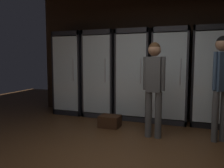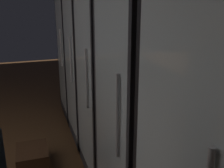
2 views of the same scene
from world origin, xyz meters
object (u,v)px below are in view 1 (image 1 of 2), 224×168
at_px(cooler_far_left, 73,74).
at_px(wine_crate_floor, 110,121).
at_px(cooler_far_right, 211,77).
at_px(shopper_near, 154,80).
at_px(cooler_left, 103,75).
at_px(cooler_center, 135,75).
at_px(cooler_right, 171,76).
at_px(shopper_far, 221,76).

bearing_deg(cooler_far_left, wine_crate_floor, -34.25).
xyz_separation_m(cooler_far_right, shopper_near, (-0.91, -1.18, 0.02)).
distance_m(cooler_left, shopper_near, 1.83).
bearing_deg(cooler_center, shopper_near, -61.95).
distance_m(cooler_far_left, wine_crate_floor, 1.75).
bearing_deg(cooler_center, cooler_right, 0.16).
distance_m(shopper_far, wine_crate_floor, 2.11).
bearing_deg(cooler_center, cooler_far_right, 0.05).
height_order(cooler_far_right, shopper_far, cooler_far_right).
bearing_deg(cooler_right, shopper_far, -49.43).
height_order(cooler_left, cooler_far_right, same).
bearing_deg(shopper_far, cooler_far_left, 162.29).
bearing_deg(cooler_far_right, shopper_near, -127.51).
bearing_deg(cooler_left, cooler_center, -0.00).
xyz_separation_m(cooler_far_right, wine_crate_floor, (-1.79, -0.87, -0.83)).
relative_size(cooler_left, wine_crate_floor, 4.98).
distance_m(cooler_center, cooler_right, 0.77).
bearing_deg(shopper_far, shopper_near, -170.45).
distance_m(cooler_center, shopper_far, 1.92).
relative_size(cooler_center, cooler_far_right, 1.00).
bearing_deg(wine_crate_floor, shopper_near, -19.39).
distance_m(cooler_center, shopper_near, 1.34).
bearing_deg(shopper_near, cooler_right, 83.28).
bearing_deg(cooler_right, cooler_far_right, -0.07).
xyz_separation_m(cooler_center, wine_crate_floor, (-0.26, -0.87, -0.84)).
bearing_deg(cooler_left, wine_crate_floor, -59.60).
relative_size(cooler_left, shopper_far, 1.16).
bearing_deg(cooler_right, shopper_near, -96.72).
xyz_separation_m(shopper_far, wine_crate_floor, (-1.89, 0.14, -0.93)).
xyz_separation_m(shopper_near, wine_crate_floor, (-0.88, 0.31, -0.84)).
xyz_separation_m(cooler_far_left, cooler_center, (1.53, -0.00, 0.01)).
height_order(cooler_center, shopper_near, cooler_center).
bearing_deg(cooler_far_left, shopper_far, -17.71).
height_order(cooler_far_right, shopper_near, cooler_far_right).
bearing_deg(cooler_right, cooler_left, -179.92).
xyz_separation_m(cooler_right, shopper_near, (-0.14, -1.18, 0.01)).
xyz_separation_m(cooler_left, cooler_far_right, (2.30, 0.00, 0.00)).
height_order(cooler_far_left, shopper_far, cooler_far_left).
relative_size(cooler_center, cooler_right, 1.00).
bearing_deg(cooler_far_left, shopper_near, -28.64).
distance_m(cooler_far_left, shopper_far, 3.32).
height_order(shopper_far, wine_crate_floor, shopper_far).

